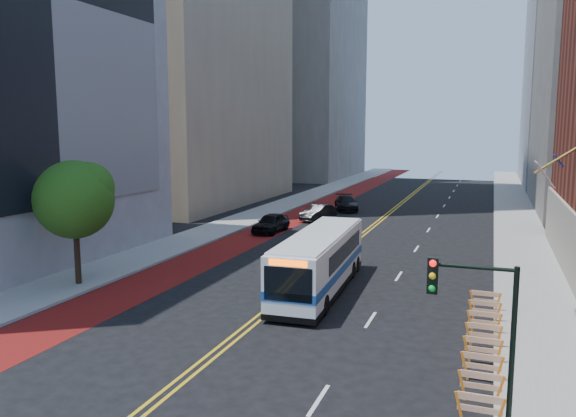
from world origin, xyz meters
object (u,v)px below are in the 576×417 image
at_px(transit_bus, 320,260).
at_px(car_a, 271,223).
at_px(car_c, 346,203).
at_px(traffic_signal, 476,319).
at_px(car_b, 318,212).
at_px(street_tree, 76,197).

distance_m(transit_bus, car_a, 17.20).
distance_m(transit_bus, car_c, 29.79).
bearing_deg(traffic_signal, car_c, 108.33).
distance_m(car_a, car_b, 7.44).
relative_size(traffic_signal, transit_bus, 0.44).
xyz_separation_m(traffic_signal, car_c, (-14.03, 42.34, -2.96)).
bearing_deg(street_tree, car_c, 78.57).
distance_m(car_b, car_c, 7.22).
bearing_deg(car_b, transit_bus, -58.24).
height_order(traffic_signal, car_a, traffic_signal).
xyz_separation_m(transit_bus, car_a, (-8.70, 14.81, -0.85)).
distance_m(street_tree, car_a, 19.27).
distance_m(street_tree, traffic_signal, 22.79).
height_order(car_a, car_c, car_a).
xyz_separation_m(street_tree, car_b, (5.77, 25.62, -4.17)).
bearing_deg(car_c, street_tree, -121.36).
height_order(traffic_signal, car_b, traffic_signal).
bearing_deg(car_b, traffic_signal, -52.50).
xyz_separation_m(street_tree, car_c, (6.63, 32.79, -4.15)).
height_order(car_a, car_b, car_a).
height_order(street_tree, traffic_signal, street_tree).
bearing_deg(transit_bus, street_tree, -166.88).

